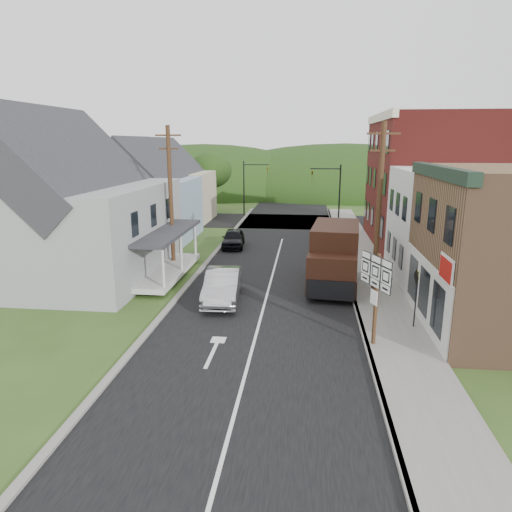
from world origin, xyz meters
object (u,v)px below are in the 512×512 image
(silver_sedan, at_px, (223,286))
(dark_sedan, at_px, (233,238))
(delivery_van, at_px, (334,257))
(route_sign_cluster, at_px, (376,286))
(warning_sign, at_px, (416,290))

(silver_sedan, bearing_deg, dark_sedan, 92.15)
(dark_sedan, height_order, delivery_van, delivery_van)
(dark_sedan, distance_m, delivery_van, 11.89)
(delivery_van, xyz_separation_m, route_sign_cluster, (1.13, -7.78, 0.78))
(delivery_van, relative_size, warning_sign, 2.44)
(dark_sedan, height_order, warning_sign, warning_sign)
(dark_sedan, distance_m, warning_sign, 18.41)
(delivery_van, bearing_deg, route_sign_cluster, -75.64)
(silver_sedan, height_order, route_sign_cluster, route_sign_cluster)
(silver_sedan, xyz_separation_m, delivery_van, (5.82, 3.02, 0.96))
(silver_sedan, xyz_separation_m, warning_sign, (8.98, -2.76, 1.04))
(silver_sedan, bearing_deg, delivery_van, 22.87)
(dark_sedan, bearing_deg, delivery_van, -56.86)
(dark_sedan, xyz_separation_m, warning_sign, (10.42, -15.13, 1.15))
(warning_sign, bearing_deg, delivery_van, 116.18)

